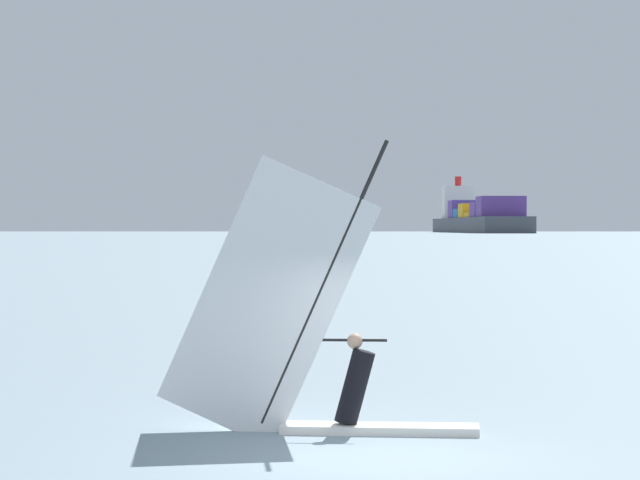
{
  "coord_description": "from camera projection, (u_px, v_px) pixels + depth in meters",
  "views": [
    {
      "loc": [
        4.77,
        -16.39,
        2.87
      ],
      "look_at": [
        -3.29,
        8.06,
        2.63
      ],
      "focal_mm": 77.08,
      "sensor_mm": 36.0,
      "label": 1
    }
  ],
  "objects": [
    {
      "name": "ground_plane",
      "position": [
        368.0,
        458.0,
        17.08
      ],
      "size": [
        4000.0,
        4000.0,
        0.0
      ],
      "primitive_type": "plane",
      "color": "gray"
    },
    {
      "name": "cargo_ship",
      "position": [
        478.0,
        219.0,
        770.92
      ],
      "size": [
        96.27,
        202.42,
        34.48
      ],
      "rotation": [
        0.0,
        0.0,
        5.07
      ],
      "color": "#3F444C",
      "rests_on": "ground_plane"
    },
    {
      "name": "windsurfer",
      "position": [
        319.0,
        354.0,
        19.18
      ],
      "size": [
        4.49,
        1.34,
        4.34
      ],
      "rotation": [
        0.0,
        0.0,
        0.23
      ],
      "color": "white",
      "rests_on": "ground_plane"
    }
  ]
}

